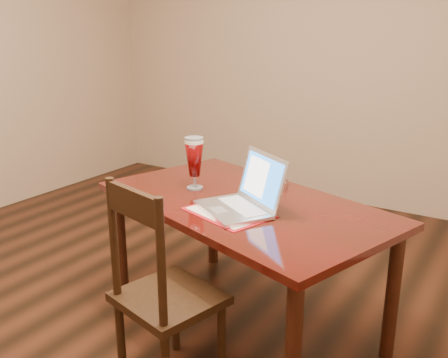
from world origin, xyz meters
The scene contains 3 objects.
ground centered at (0.00, 0.00, 0.00)m, with size 5.00×5.00×0.00m, color black.
dining_table centered at (0.44, 0.31, 0.63)m, with size 1.67×1.24×0.98m.
dining_chair centered at (0.41, -0.28, 0.45)m, with size 0.48×0.47×0.95m.
Camera 1 is at (1.63, -1.72, 1.53)m, focal length 40.00 mm.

